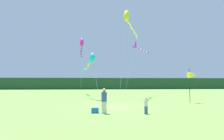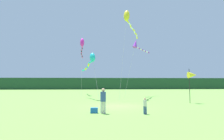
# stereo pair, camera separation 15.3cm
# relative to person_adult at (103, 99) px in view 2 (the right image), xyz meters

# --- Properties ---
(ground_plane) EXTENTS (120.00, 120.00, 0.00)m
(ground_plane) POSITION_rel_person_adult_xyz_m (1.37, 4.00, -0.99)
(ground_plane) COLOR #6B9E42
(distant_treeline) EXTENTS (108.00, 3.07, 3.76)m
(distant_treeline) POSITION_rel_person_adult_xyz_m (1.37, 49.00, 0.90)
(distant_treeline) COLOR #1E4228
(distant_treeline) RESTS_ON ground
(person_adult) EXTENTS (0.39, 0.39, 1.76)m
(person_adult) POSITION_rel_person_adult_xyz_m (0.00, 0.00, 0.00)
(person_adult) COLOR silver
(person_adult) RESTS_ON ground
(person_child) EXTENTS (0.25, 0.25, 1.13)m
(person_child) POSITION_rel_person_adult_xyz_m (2.86, -0.50, -0.35)
(person_child) COLOR #334C8C
(person_child) RESTS_ON ground
(cooler_box) EXTENTS (0.52, 0.32, 0.37)m
(cooler_box) POSITION_rel_person_adult_xyz_m (-0.63, 0.28, -0.80)
(cooler_box) COLOR #1959B2
(cooler_box) RESTS_ON ground
(banner_flag_pole) EXTENTS (0.90, 0.70, 3.64)m
(banner_flag_pole) POSITION_rel_person_adult_xyz_m (9.70, 5.94, 1.97)
(banner_flag_pole) COLOR black
(banner_flag_pole) RESTS_ON ground
(kite_cyan) EXTENTS (2.62, 6.37, 6.12)m
(kite_cyan) POSITION_rel_person_adult_xyz_m (-1.26, 10.96, 4.23)
(kite_cyan) COLOR #B2B2B2
(kite_cyan) RESTS_ON ground
(kite_purple) EXTENTS (5.01, 3.79, 9.26)m
(kite_purple) POSITION_rel_person_adult_xyz_m (5.87, 16.26, 7.38)
(kite_purple) COLOR #B2B2B2
(kite_purple) RESTS_ON ground
(kite_magenta) EXTENTS (0.96, 9.36, 10.16)m
(kite_magenta) POSITION_rel_person_adult_xyz_m (-3.28, 19.87, 8.05)
(kite_magenta) COLOR #B2B2B2
(kite_magenta) RESTS_ON ground
(kite_yellow) EXTENTS (4.00, 8.16, 12.15)m
(kite_yellow) POSITION_rel_person_adult_xyz_m (3.70, 11.65, 10.05)
(kite_yellow) COLOR #B2B2B2
(kite_yellow) RESTS_ON ground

